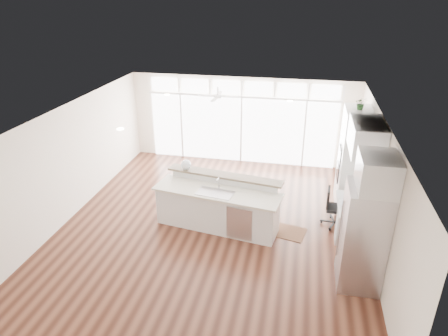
# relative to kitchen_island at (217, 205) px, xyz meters

# --- Properties ---
(floor) EXTENTS (7.00, 8.00, 0.02)m
(floor) POSITION_rel_kitchen_island_xyz_m (-0.10, 0.03, -0.59)
(floor) COLOR #3B1B12
(floor) RESTS_ON ground
(ceiling) EXTENTS (7.00, 8.00, 0.02)m
(ceiling) POSITION_rel_kitchen_island_xyz_m (-0.10, 0.03, 2.12)
(ceiling) COLOR white
(ceiling) RESTS_ON wall_back
(wall_back) EXTENTS (7.00, 0.04, 2.70)m
(wall_back) POSITION_rel_kitchen_island_xyz_m (-0.10, 4.03, 0.77)
(wall_back) COLOR white
(wall_back) RESTS_ON floor
(wall_front) EXTENTS (7.00, 0.04, 2.70)m
(wall_front) POSITION_rel_kitchen_island_xyz_m (-0.10, -3.97, 0.77)
(wall_front) COLOR white
(wall_front) RESTS_ON floor
(wall_left) EXTENTS (0.04, 8.00, 2.70)m
(wall_left) POSITION_rel_kitchen_island_xyz_m (-3.60, 0.03, 0.77)
(wall_left) COLOR white
(wall_left) RESTS_ON floor
(wall_right) EXTENTS (0.04, 8.00, 2.70)m
(wall_right) POSITION_rel_kitchen_island_xyz_m (3.40, 0.03, 0.77)
(wall_right) COLOR white
(wall_right) RESTS_ON floor
(glass_wall) EXTENTS (5.80, 0.06, 2.08)m
(glass_wall) POSITION_rel_kitchen_island_xyz_m (-0.10, 3.97, 0.47)
(glass_wall) COLOR white
(glass_wall) RESTS_ON wall_back
(transom_row) EXTENTS (5.90, 0.06, 0.40)m
(transom_row) POSITION_rel_kitchen_island_xyz_m (-0.10, 3.97, 1.80)
(transom_row) COLOR white
(transom_row) RESTS_ON wall_back
(desk_window) EXTENTS (0.04, 0.85, 0.85)m
(desk_window) POSITION_rel_kitchen_island_xyz_m (3.36, 0.33, 0.97)
(desk_window) COLOR white
(desk_window) RESTS_ON wall_right
(ceiling_fan) EXTENTS (1.16, 1.16, 0.32)m
(ceiling_fan) POSITION_rel_kitchen_island_xyz_m (-0.60, 2.83, 1.90)
(ceiling_fan) COLOR white
(ceiling_fan) RESTS_ON ceiling
(recessed_lights) EXTENTS (3.40, 3.00, 0.02)m
(recessed_lights) POSITION_rel_kitchen_island_xyz_m (-0.10, 0.23, 2.10)
(recessed_lights) COLOR white
(recessed_lights) RESTS_ON ceiling
(oven_cabinet) EXTENTS (0.64, 1.20, 2.50)m
(oven_cabinet) POSITION_rel_kitchen_island_xyz_m (3.07, 1.83, 0.67)
(oven_cabinet) COLOR white
(oven_cabinet) RESTS_ON floor
(desk_nook) EXTENTS (0.72, 1.30, 0.76)m
(desk_nook) POSITION_rel_kitchen_island_xyz_m (3.03, 0.33, -0.20)
(desk_nook) COLOR white
(desk_nook) RESTS_ON floor
(upper_cabinets) EXTENTS (0.64, 1.30, 0.64)m
(upper_cabinets) POSITION_rel_kitchen_island_xyz_m (3.07, 0.33, 1.77)
(upper_cabinets) COLOR white
(upper_cabinets) RESTS_ON wall_right
(refrigerator) EXTENTS (0.76, 0.90, 2.00)m
(refrigerator) POSITION_rel_kitchen_island_xyz_m (3.01, -1.32, 0.42)
(refrigerator) COLOR #BBBBC0
(refrigerator) RESTS_ON floor
(fridge_cabinet) EXTENTS (0.64, 0.90, 0.60)m
(fridge_cabinet) POSITION_rel_kitchen_island_xyz_m (3.07, -1.32, 1.72)
(fridge_cabinet) COLOR white
(fridge_cabinet) RESTS_ON wall_right
(framed_photos) EXTENTS (0.06, 0.22, 0.80)m
(framed_photos) POSITION_rel_kitchen_island_xyz_m (3.36, 0.95, 0.82)
(framed_photos) COLOR black
(framed_photos) RESTS_ON wall_right
(kitchen_island) EXTENTS (3.05, 1.54, 1.16)m
(kitchen_island) POSITION_rel_kitchen_island_xyz_m (0.00, 0.00, 0.00)
(kitchen_island) COLOR white
(kitchen_island) RESTS_ON floor
(rug) EXTENTS (0.98, 0.80, 0.01)m
(rug) POSITION_rel_kitchen_island_xyz_m (1.60, 0.11, -0.57)
(rug) COLOR #361C11
(rug) RESTS_ON floor
(office_chair) EXTENTS (0.51, 0.48, 0.92)m
(office_chair) POSITION_rel_kitchen_island_xyz_m (2.70, 0.63, -0.12)
(office_chair) COLOR black
(office_chair) RESTS_ON floor
(fishbowl) EXTENTS (0.30, 0.30, 0.25)m
(fishbowl) POSITION_rel_kitchen_island_xyz_m (-0.88, 0.54, 0.70)
(fishbowl) COLOR silver
(fishbowl) RESTS_ON kitchen_island
(monitor) EXTENTS (0.09, 0.50, 0.42)m
(monitor) POSITION_rel_kitchen_island_xyz_m (2.95, 0.33, 0.39)
(monitor) COLOR black
(monitor) RESTS_ON desk_nook
(keyboard) EXTENTS (0.14, 0.33, 0.02)m
(keyboard) POSITION_rel_kitchen_island_xyz_m (2.78, 0.33, 0.19)
(keyboard) COLOR white
(keyboard) RESTS_ON desk_nook
(potted_plant) EXTENTS (0.27, 0.30, 0.23)m
(potted_plant) POSITION_rel_kitchen_island_xyz_m (3.07, 1.83, 2.04)
(potted_plant) COLOR #265022
(potted_plant) RESTS_ON oven_cabinet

